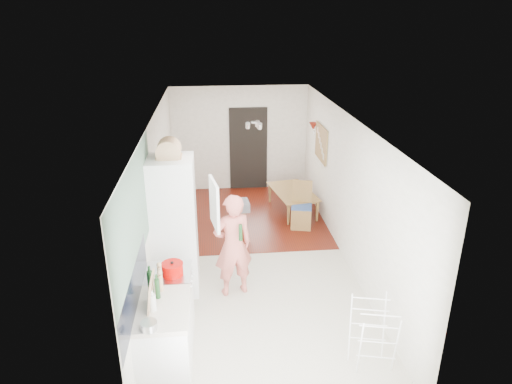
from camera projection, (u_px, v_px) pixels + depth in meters
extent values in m
cube|color=beige|center=(254.00, 259.00, 8.05)|extent=(3.20, 7.00, 0.01)
cube|color=#611607|center=(246.00, 215.00, 9.75)|extent=(3.20, 3.30, 0.01)
cube|color=slate|center=(135.00, 214.00, 5.37)|extent=(0.02, 3.00, 1.30)
cube|color=black|center=(135.00, 291.00, 5.12)|extent=(0.02, 1.90, 0.50)
cube|color=black|center=(248.00, 149.00, 10.91)|extent=(0.90, 0.04, 2.00)
cube|color=white|center=(165.00, 341.00, 5.41)|extent=(0.60, 0.90, 0.86)
cube|color=beige|center=(162.00, 309.00, 5.24)|extent=(0.62, 0.92, 0.06)
cube|color=white|center=(170.00, 303.00, 6.10)|extent=(0.60, 0.60, 0.88)
cube|color=#B7B7B9|center=(168.00, 273.00, 5.93)|extent=(0.60, 0.60, 0.04)
cube|color=white|center=(174.00, 227.00, 6.81)|extent=(0.66, 0.66, 2.15)
cube|color=white|center=(214.00, 204.00, 6.41)|extent=(0.14, 0.56, 0.70)
cube|color=white|center=(193.00, 197.00, 6.66)|extent=(0.02, 0.52, 0.66)
cube|color=tan|center=(321.00, 143.00, 9.37)|extent=(0.03, 0.90, 0.70)
cube|color=olive|center=(321.00, 143.00, 9.37)|extent=(0.00, 0.94, 0.74)
cone|color=maroon|center=(313.00, 126.00, 9.90)|extent=(0.18, 0.18, 0.16)
imported|color=#D76C60|center=(233.00, 237.00, 6.75)|extent=(0.80, 0.63, 1.93)
imported|color=olive|center=(293.00, 203.00, 9.89)|extent=(0.85, 1.27, 0.41)
cube|color=gray|center=(239.00, 206.00, 9.07)|extent=(0.43, 0.43, 0.18)
cylinder|color=#C10400|center=(172.00, 269.00, 5.84)|extent=(0.34, 0.34, 0.16)
cylinder|color=#B7B7B9|center=(149.00, 326.00, 4.84)|extent=(0.19, 0.19, 0.09)
cylinder|color=#1A421D|center=(240.00, 233.00, 6.56)|extent=(0.05, 0.05, 0.25)
cylinder|color=#1A421D|center=(150.00, 282.00, 5.45)|extent=(0.08, 0.08, 0.29)
cylinder|color=#1A421D|center=(157.00, 289.00, 5.35)|extent=(0.06, 0.06, 0.25)
cylinder|color=silver|center=(152.00, 303.00, 5.13)|extent=(0.10, 0.10, 0.21)
cylinder|color=tan|center=(160.00, 283.00, 5.49)|extent=(0.07, 0.07, 0.22)
cylinder|color=tan|center=(160.00, 274.00, 5.67)|extent=(0.07, 0.07, 0.22)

